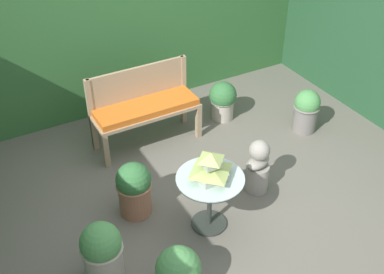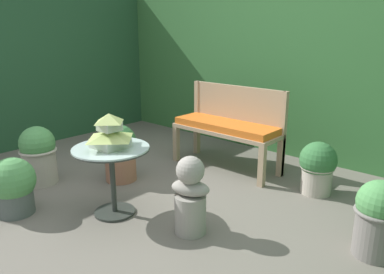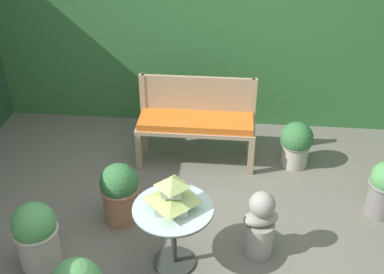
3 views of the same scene
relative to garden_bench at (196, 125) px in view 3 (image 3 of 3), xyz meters
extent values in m
plane|color=#666056|center=(0.11, -1.22, -0.44)|extent=(30.00, 30.00, 0.00)
cube|color=#336633|center=(0.11, 1.34, 0.66)|extent=(6.40, 0.98, 2.20)
cube|color=tan|center=(-0.57, -0.18, -0.23)|extent=(0.06, 0.06, 0.41)
cube|color=tan|center=(0.57, -0.18, -0.23)|extent=(0.06, 0.06, 0.41)
cube|color=tan|center=(-0.57, 0.18, -0.23)|extent=(0.06, 0.06, 0.41)
cube|color=tan|center=(0.57, 0.18, -0.23)|extent=(0.06, 0.06, 0.41)
cube|color=tan|center=(0.00, 0.00, -0.01)|extent=(1.21, 0.43, 0.04)
cube|color=orange|center=(0.00, 0.00, 0.05)|extent=(1.16, 0.39, 0.07)
cube|color=tan|center=(-0.58, 0.19, 0.01)|extent=(0.06, 0.06, 0.89)
cube|color=tan|center=(0.58, 0.19, 0.01)|extent=(0.06, 0.06, 0.89)
cube|color=tan|center=(0.00, 0.19, 0.27)|extent=(1.16, 0.04, 0.37)
cylinder|color=#2D332D|center=(-0.05, -1.48, -0.43)|extent=(0.34, 0.34, 0.02)
cylinder|color=#2D332D|center=(-0.05, -1.48, -0.16)|extent=(0.04, 0.04, 0.57)
cylinder|color=silver|center=(-0.05, -1.48, 0.13)|extent=(0.62, 0.62, 0.01)
torus|color=#2D332D|center=(-0.05, -1.48, 0.12)|extent=(0.62, 0.62, 0.02)
cube|color=#B2BCA8|center=(-0.05, -1.48, 0.18)|extent=(0.24, 0.24, 0.07)
pyramid|color=#A8BC66|center=(-0.05, -1.48, 0.25)|extent=(0.33, 0.33, 0.07)
cube|color=#B2BCA8|center=(-0.05, -1.48, 0.31)|extent=(0.15, 0.15, 0.07)
pyramid|color=#A8BC66|center=(-0.05, -1.48, 0.38)|extent=(0.20, 0.20, 0.07)
cylinder|color=gray|center=(0.63, -1.29, -0.29)|extent=(0.24, 0.24, 0.30)
ellipsoid|color=gray|center=(0.63, -1.29, -0.08)|extent=(0.33, 0.26, 0.12)
sphere|color=gray|center=(0.63, -1.29, 0.06)|extent=(0.21, 0.21, 0.21)
cylinder|color=#9E664C|center=(-0.59, -0.99, -0.26)|extent=(0.31, 0.31, 0.35)
torus|color=#9E664C|center=(-0.59, -0.99, -0.10)|extent=(0.34, 0.34, 0.03)
sphere|color=#336B38|center=(-0.59, -0.99, -0.03)|extent=(0.34, 0.34, 0.34)
cylinder|color=#ADA393|center=(1.04, 0.03, -0.30)|extent=(0.28, 0.28, 0.27)
torus|color=#ADA393|center=(1.04, 0.03, -0.18)|extent=(0.31, 0.31, 0.03)
sphere|color=#336B38|center=(1.04, 0.03, -0.11)|extent=(0.34, 0.34, 0.34)
cylinder|color=#ADA393|center=(-1.12, -1.57, -0.26)|extent=(0.32, 0.32, 0.35)
torus|color=#ADA393|center=(-1.12, -1.57, -0.10)|extent=(0.36, 0.36, 0.03)
sphere|color=#4C8E4C|center=(-1.12, -1.57, -0.03)|extent=(0.34, 0.34, 0.34)
cylinder|color=slate|center=(1.76, -0.68, -0.27)|extent=(0.28, 0.28, 0.33)
camera|label=1|loc=(-1.76, -4.23, 2.91)|focal=45.00mm
camera|label=2|loc=(2.32, -3.17, 1.04)|focal=35.00mm
camera|label=3|loc=(0.35, -4.25, 2.49)|focal=45.00mm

